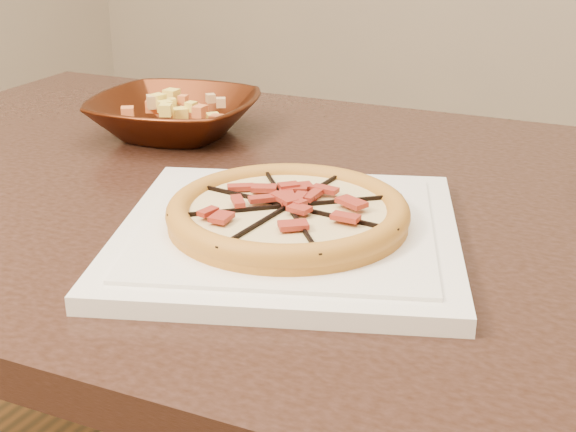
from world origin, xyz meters
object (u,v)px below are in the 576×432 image
dining_table (286,270)px  plate (288,234)px  pizza (288,212)px  bronze_bowl (175,116)px

dining_table → plate: size_ratio=3.15×
dining_table → plate: plate is taller
pizza → dining_table: bearing=118.9°
dining_table → pizza: size_ratio=5.70×
plate → bronze_bowl: (-0.33, 0.26, 0.02)m
dining_table → bronze_bowl: bearing=153.7°
plate → bronze_bowl: bronze_bowl is taller
plate → pizza: pizza is taller
dining_table → bronze_bowl: 0.31m
pizza → plate: bearing=-23.7°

